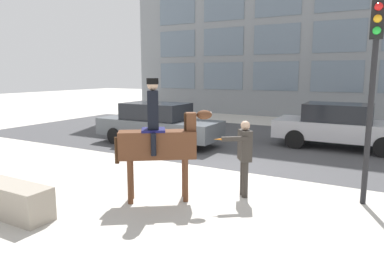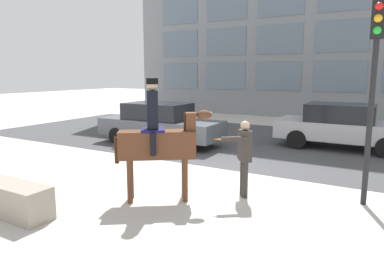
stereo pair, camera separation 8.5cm
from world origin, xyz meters
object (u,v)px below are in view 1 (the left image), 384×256
pedestrian_bystander (244,153)px  street_car_far_lane (340,125)px  mounted_horse_lead (159,140)px  traffic_light (373,71)px  street_car_near_lane (158,123)px

pedestrian_bystander → street_car_far_lane: size_ratio=0.37×
mounted_horse_lead → traffic_light: traffic_light is taller
street_car_far_lane → traffic_light: (1.03, -5.56, 1.88)m
pedestrian_bystander → traffic_light: (2.31, 0.77, 1.72)m
street_car_near_lane → traffic_light: traffic_light is taller
pedestrian_bystander → traffic_light: 2.98m
mounted_horse_lead → street_car_far_lane: size_ratio=0.57×
pedestrian_bystander → street_car_near_lane: pedestrian_bystander is taller
mounted_horse_lead → pedestrian_bystander: (1.47, 1.05, -0.31)m
street_car_far_lane → pedestrian_bystander: bearing=-101.5°
mounted_horse_lead → pedestrian_bystander: bearing=0.9°
traffic_light → street_car_near_lane: bearing=157.1°
street_car_far_lane → traffic_light: traffic_light is taller
pedestrian_bystander → traffic_light: size_ratio=0.41×
street_car_near_lane → traffic_light: 7.97m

